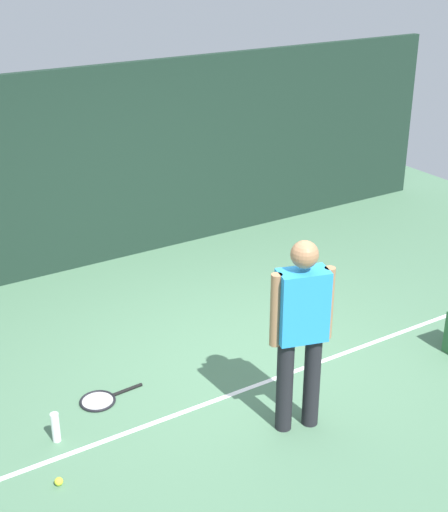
{
  "coord_description": "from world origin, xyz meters",
  "views": [
    {
      "loc": [
        -3.39,
        -5.02,
        3.87
      ],
      "look_at": [
        0.0,
        0.4,
        1.0
      ],
      "focal_mm": 51.54,
      "sensor_mm": 36.0,
      "label": 1
    }
  ],
  "objects_px": {
    "water_bottle": "(56,427)",
    "tennis_ball_near_player": "(59,481)",
    "tennis_player": "(301,326)",
    "tennis_racket": "(101,400)"
  },
  "relations": [
    {
      "from": "water_bottle",
      "to": "tennis_ball_near_player",
      "type": "bearing_deg",
      "value": -108.69
    },
    {
      "from": "tennis_player",
      "to": "tennis_racket",
      "type": "bearing_deg",
      "value": 152.72
    },
    {
      "from": "tennis_racket",
      "to": "tennis_ball_near_player",
      "type": "distance_m",
      "value": 1.09
    },
    {
      "from": "tennis_player",
      "to": "tennis_racket",
      "type": "distance_m",
      "value": 2.0
    },
    {
      "from": "tennis_racket",
      "to": "water_bottle",
      "type": "xyz_separation_m",
      "value": [
        -0.53,
        -0.32,
        0.12
      ]
    },
    {
      "from": "tennis_player",
      "to": "water_bottle",
      "type": "xyz_separation_m",
      "value": [
        -1.8,
        0.88,
        -0.83
      ]
    },
    {
      "from": "tennis_racket",
      "to": "water_bottle",
      "type": "bearing_deg",
      "value": 28.16
    },
    {
      "from": "tennis_player",
      "to": "tennis_racket",
      "type": "relative_size",
      "value": 2.74
    },
    {
      "from": "tennis_ball_near_player",
      "to": "water_bottle",
      "type": "distance_m",
      "value": 0.55
    },
    {
      "from": "tennis_player",
      "to": "tennis_ball_near_player",
      "type": "bearing_deg",
      "value": -174.44
    }
  ]
}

